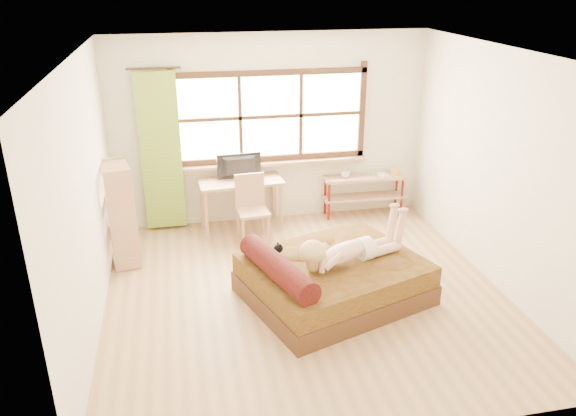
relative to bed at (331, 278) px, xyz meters
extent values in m
plane|color=#9E754C|center=(-0.26, 0.15, -0.25)|extent=(4.50, 4.50, 0.00)
plane|color=white|center=(-0.26, 0.15, 2.45)|extent=(4.50, 4.50, 0.00)
plane|color=silver|center=(-0.26, 2.40, 1.10)|extent=(4.50, 0.00, 4.50)
plane|color=silver|center=(-0.26, -2.10, 1.10)|extent=(4.50, 0.00, 4.50)
plane|color=silver|center=(-2.51, 0.15, 1.10)|extent=(0.00, 4.50, 4.50)
plane|color=silver|center=(1.99, 0.15, 1.10)|extent=(0.00, 4.50, 4.50)
cube|color=#FFEDBF|center=(-0.26, 2.39, 1.30)|extent=(2.60, 0.01, 1.30)
cube|color=#A97D5C|center=(-0.26, 2.32, 0.63)|extent=(2.80, 0.16, 0.04)
cube|color=olive|center=(-1.81, 2.28, 0.90)|extent=(0.55, 0.10, 2.20)
cube|color=#321A0F|center=(0.04, 0.02, -0.14)|extent=(2.25, 2.02, 0.23)
cube|color=#351B0C|center=(0.04, 0.02, 0.10)|extent=(2.20, 1.98, 0.23)
cylinder|color=black|center=(-0.64, -0.22, 0.33)|extent=(0.66, 1.28, 0.26)
cube|color=#A97D5C|center=(-0.74, 2.10, 0.46)|extent=(1.20, 0.62, 0.04)
cube|color=#A97D5C|center=(-1.26, 1.84, 0.10)|extent=(0.05, 0.05, 0.70)
cube|color=#A97D5C|center=(-0.19, 1.92, 0.10)|extent=(0.05, 0.05, 0.70)
cube|color=#A97D5C|center=(-1.29, 2.27, 0.10)|extent=(0.05, 0.05, 0.70)
cube|color=#A97D5C|center=(-0.22, 2.35, 0.10)|extent=(0.05, 0.05, 0.70)
imported|color=black|center=(-0.74, 2.15, 0.66)|extent=(0.63, 0.13, 0.36)
cube|color=#A97D5C|center=(-0.64, 1.65, 0.18)|extent=(0.44, 0.44, 0.04)
cube|color=#A97D5C|center=(-0.66, 1.83, 0.43)|extent=(0.41, 0.07, 0.47)
cube|color=#A97D5C|center=(-0.80, 1.46, -0.05)|extent=(0.04, 0.04, 0.41)
cube|color=#A97D5C|center=(-0.45, 1.49, -0.05)|extent=(0.04, 0.04, 0.41)
cube|color=#A97D5C|center=(-0.83, 1.81, -0.05)|extent=(0.04, 0.04, 0.41)
cube|color=#A97D5C|center=(-0.48, 1.83, -0.05)|extent=(0.04, 0.04, 0.41)
cube|color=#A97D5C|center=(1.13, 2.22, 0.34)|extent=(1.24, 0.34, 0.04)
cube|color=#A97D5C|center=(1.13, 2.22, 0.03)|extent=(1.24, 0.34, 0.03)
cylinder|color=maroon|center=(0.56, 2.11, 0.06)|extent=(0.04, 0.04, 0.62)
cylinder|color=maroon|center=(1.69, 2.08, 0.06)|extent=(0.04, 0.04, 0.62)
cylinder|color=maroon|center=(0.57, 2.36, 0.06)|extent=(0.04, 0.04, 0.62)
cylinder|color=maroon|center=(1.70, 2.32, 0.06)|extent=(0.04, 0.04, 0.62)
cube|color=gold|center=(1.59, 2.20, 0.40)|extent=(0.11, 0.11, 0.08)
imported|color=gray|center=(0.83, 2.22, 0.42)|extent=(0.14, 0.14, 0.10)
imported|color=gray|center=(1.33, 2.22, 0.37)|extent=(0.16, 0.22, 0.02)
cube|color=#A97D5C|center=(-2.34, 1.38, -0.20)|extent=(0.42, 0.58, 0.03)
cube|color=#A97D5C|center=(-2.34, 1.38, 0.20)|extent=(0.42, 0.58, 0.03)
cube|color=#A97D5C|center=(-2.34, 1.38, 0.61)|extent=(0.42, 0.58, 0.03)
cube|color=#A97D5C|center=(-2.34, 1.38, 1.01)|extent=(0.42, 0.58, 0.03)
cube|color=#A97D5C|center=(-2.28, 1.12, 0.41)|extent=(0.32, 0.09, 1.30)
cube|color=#A97D5C|center=(-2.39, 1.64, 0.41)|extent=(0.32, 0.09, 1.30)
camera|label=1|loc=(-1.56, -5.29, 3.18)|focal=35.00mm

